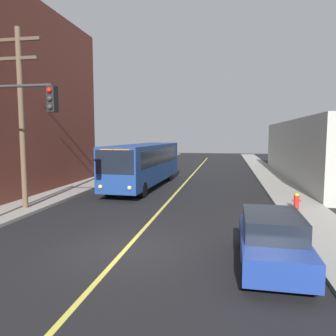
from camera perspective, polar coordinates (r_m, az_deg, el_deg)
name	(u,v)px	position (r m, az deg, el deg)	size (l,w,h in m)	color
ground_plane	(126,248)	(11.56, -7.34, -13.91)	(120.00, 120.00, 0.00)	black
sidewalk_left	(70,191)	(23.26, -16.91, -3.88)	(2.50, 90.00, 0.15)	gray
sidewalk_right	(292,198)	(21.06, 20.97, -5.01)	(2.50, 90.00, 0.15)	gray
lane_stripe_center	(184,184)	(25.86, 2.86, -2.83)	(0.16, 60.00, 0.01)	#D8CC4C
city_bus	(145,163)	(24.37, -4.07, 0.92)	(3.06, 12.24, 3.20)	navy
parked_car_blue	(272,240)	(10.17, 17.88, -11.92)	(1.89, 4.43, 1.62)	navy
utility_pole_near	(21,110)	(18.08, -24.49, 9.29)	(2.40, 0.28, 9.03)	brown
traffic_signal_left_corner	(9,125)	(14.74, -26.28, 6.83)	(3.75, 0.48, 6.00)	#2D2D33
fire_hydrant	(296,201)	(17.66, 21.73, -5.39)	(0.44, 0.26, 0.84)	red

